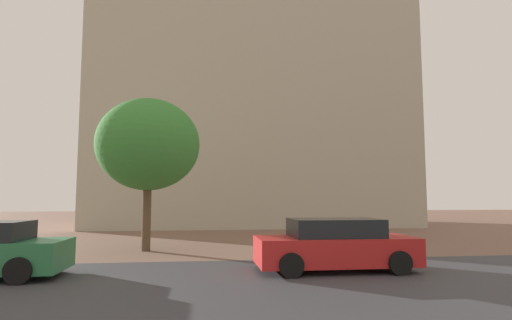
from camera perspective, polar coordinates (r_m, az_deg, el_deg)
name	(u,v)px	position (r m, az deg, el deg)	size (l,w,h in m)	color
ground_plane	(245,285)	(10.13, -1.46, -16.81)	(120.00, 120.00, 0.00)	brown
street_asphalt_strip	(246,286)	(9.97, -1.36, -16.98)	(120.00, 8.10, 0.00)	#38383D
landmark_building	(255,87)	(34.09, -0.12, 10.04)	(23.43, 11.73, 32.29)	#B2A893
car_red	(335,245)	(12.16, 10.79, -11.46)	(4.43, 2.07, 1.45)	red
tree_curb_far	(148,145)	(16.95, -14.59, 2.04)	(4.04, 4.04, 5.97)	brown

